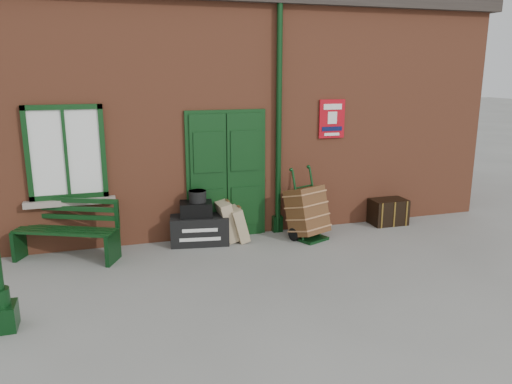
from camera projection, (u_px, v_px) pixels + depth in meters
name	position (u px, v px, depth m)	size (l,w,h in m)	color
ground	(269.00, 263.00, 7.73)	(80.00, 80.00, 0.00)	gray
station_building	(216.00, 107.00, 10.46)	(10.30, 4.30, 4.36)	brown
bench	(68.00, 228.00, 7.84)	(1.65, 1.12, 0.99)	black
houdini_trunk	(200.00, 229.00, 8.59)	(0.98, 0.54, 0.49)	black
strongbox	(196.00, 209.00, 8.49)	(0.54, 0.39, 0.25)	black
hatbox	(197.00, 196.00, 8.44)	(0.29, 0.29, 0.20)	black
suitcase_back	(227.00, 221.00, 8.70)	(0.20, 0.49, 0.69)	tan
suitcase_front	(238.00, 224.00, 8.68)	(0.18, 0.44, 0.59)	tan
porter_trolley	(307.00, 212.00, 8.79)	(0.80, 0.83, 1.24)	black
dark_trunk	(388.00, 212.00, 9.67)	(0.68, 0.44, 0.49)	black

